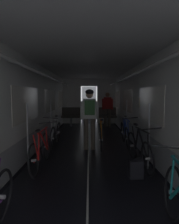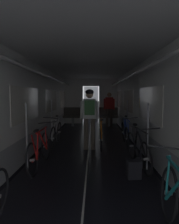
% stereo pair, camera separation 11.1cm
% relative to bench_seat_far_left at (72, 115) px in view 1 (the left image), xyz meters
% --- Properties ---
extents(train_car_shell, '(3.14, 12.34, 2.57)m').
position_rel_bench_seat_far_left_xyz_m(train_car_shell, '(0.90, -4.47, 1.13)').
color(train_car_shell, black).
rests_on(train_car_shell, ground).
extents(bench_seat_far_left, '(0.98, 0.51, 0.95)m').
position_rel_bench_seat_far_left_xyz_m(bench_seat_far_left, '(0.00, 0.00, 0.00)').
color(bench_seat_far_left, gray).
rests_on(bench_seat_far_left, ground).
extents(bench_seat_far_right, '(0.98, 0.51, 0.95)m').
position_rel_bench_seat_far_left_xyz_m(bench_seat_far_right, '(1.80, 0.00, 0.00)').
color(bench_seat_far_right, gray).
rests_on(bench_seat_far_right, ground).
extents(bicycle_white, '(0.44, 1.69, 0.95)m').
position_rel_bench_seat_far_left_xyz_m(bicycle_white, '(-0.13, -3.96, -0.18)').
color(bicycle_white, black).
rests_on(bicycle_white, ground).
extents(bicycle_red, '(0.44, 1.69, 0.95)m').
position_rel_bench_seat_far_left_xyz_m(bicycle_red, '(-0.11, -5.93, -0.19)').
color(bicycle_red, black).
rests_on(bicycle_red, ground).
extents(bicycle_black, '(0.44, 1.69, 0.95)m').
position_rel_bench_seat_far_left_xyz_m(bicycle_black, '(2.02, -5.81, -0.18)').
color(bicycle_black, black).
rests_on(bicycle_black, ground).
extents(bicycle_blue, '(0.44, 1.69, 0.95)m').
position_rel_bench_seat_far_left_xyz_m(bicycle_blue, '(2.03, -3.97, -0.19)').
color(bicycle_blue, black).
rests_on(bicycle_blue, ground).
extents(person_cyclist_aisle, '(0.53, 0.40, 1.73)m').
position_rel_bench_seat_far_left_xyz_m(person_cyclist_aisle, '(0.93, -4.45, 0.50)').
color(person_cyclist_aisle, brown).
rests_on(person_cyclist_aisle, ground).
extents(bicycle_orange_in_aisle, '(0.44, 1.69, 0.94)m').
position_rel_bench_seat_far_left_xyz_m(bicycle_orange_in_aisle, '(1.27, -4.19, -0.18)').
color(bicycle_orange_in_aisle, black).
rests_on(bicycle_orange_in_aisle, ground).
extents(person_standing_near_bench, '(0.53, 0.23, 1.69)m').
position_rel_bench_seat_far_left_xyz_m(person_standing_near_bench, '(1.80, -0.38, 0.41)').
color(person_standing_near_bench, brown).
rests_on(person_standing_near_bench, ground).
extents(backpack_on_floor, '(0.28, 0.22, 0.34)m').
position_rel_bench_seat_far_left_xyz_m(backpack_on_floor, '(1.80, -6.43, -0.40)').
color(backpack_on_floor, black).
rests_on(backpack_on_floor, ground).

